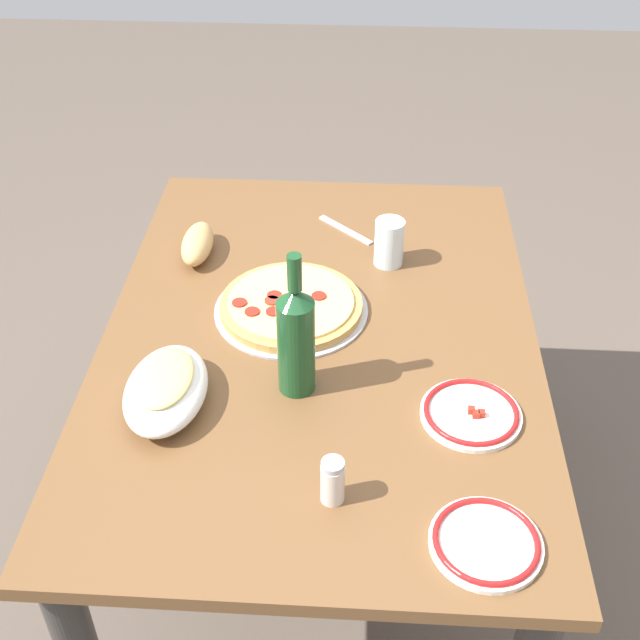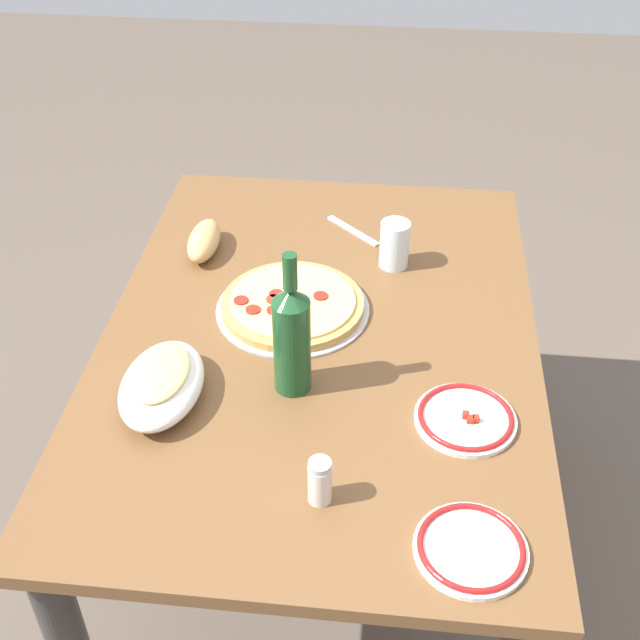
# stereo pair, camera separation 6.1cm
# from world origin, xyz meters

# --- Properties ---
(ground_plane) EXTENTS (8.00, 8.00, 0.00)m
(ground_plane) POSITION_xyz_m (0.00, 0.00, 0.00)
(ground_plane) COLOR brown
(ground_plane) RESTS_ON ground
(dining_table) EXTENTS (1.27, 0.89, 0.71)m
(dining_table) POSITION_xyz_m (0.00, 0.00, 0.59)
(dining_table) COLOR brown
(dining_table) RESTS_ON ground
(pepperoni_pizza) EXTENTS (0.33, 0.33, 0.03)m
(pepperoni_pizza) POSITION_xyz_m (-0.06, -0.07, 0.72)
(pepperoni_pizza) COLOR #B7B7BC
(pepperoni_pizza) RESTS_ON dining_table
(baked_pasta_dish) EXTENTS (0.24, 0.15, 0.08)m
(baked_pasta_dish) POSITION_xyz_m (0.23, -0.27, 0.75)
(baked_pasta_dish) COLOR white
(baked_pasta_dish) RESTS_ON dining_table
(wine_bottle) EXTENTS (0.07, 0.07, 0.30)m
(wine_bottle) POSITION_xyz_m (0.17, -0.03, 0.83)
(wine_bottle) COLOR #194723
(wine_bottle) RESTS_ON dining_table
(water_glass) EXTENTS (0.07, 0.07, 0.11)m
(water_glass) POSITION_xyz_m (-0.26, 0.14, 0.76)
(water_glass) COLOR silver
(water_glass) RESTS_ON dining_table
(side_plate_near) EXTENTS (0.18, 0.18, 0.02)m
(side_plate_near) POSITION_xyz_m (0.51, 0.29, 0.71)
(side_plate_near) COLOR white
(side_plate_near) RESTS_ON dining_table
(side_plate_far) EXTENTS (0.18, 0.18, 0.02)m
(side_plate_far) POSITION_xyz_m (0.23, 0.29, 0.71)
(side_plate_far) COLOR white
(side_plate_far) RESTS_ON dining_table
(bread_loaf) EXTENTS (0.16, 0.07, 0.06)m
(bread_loaf) POSITION_xyz_m (-0.27, -0.30, 0.74)
(bread_loaf) COLOR tan
(bread_loaf) RESTS_ON dining_table
(spice_shaker) EXTENTS (0.04, 0.04, 0.09)m
(spice_shaker) POSITION_xyz_m (0.43, 0.05, 0.75)
(spice_shaker) COLOR silver
(spice_shaker) RESTS_ON dining_table
(fork_left) EXTENTS (0.13, 0.14, 0.00)m
(fork_left) POSITION_xyz_m (-0.39, 0.04, 0.71)
(fork_left) COLOR #B7B7BC
(fork_left) RESTS_ON dining_table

